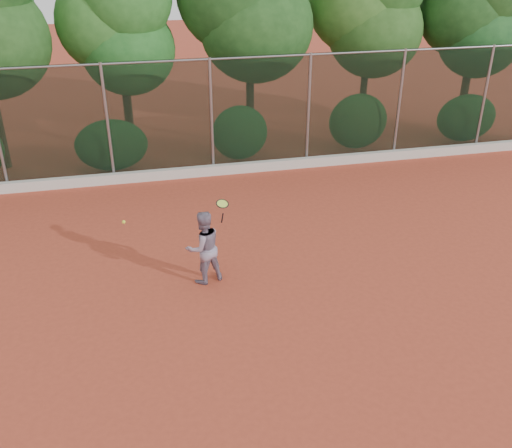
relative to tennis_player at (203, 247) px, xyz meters
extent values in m
plane|color=#B2422A|center=(1.12, -1.02, -0.82)|extent=(80.00, 80.00, 0.00)
cube|color=beige|center=(1.12, 5.80, -0.67)|extent=(24.00, 0.20, 0.30)
imported|color=gray|center=(0.00, 0.00, 0.00)|extent=(0.95, 0.83, 1.63)
cube|color=black|center=(1.12, 5.98, 0.93)|extent=(24.00, 0.01, 3.50)
cylinder|color=gray|center=(1.12, 5.98, 2.63)|extent=(24.00, 0.06, 0.06)
cylinder|color=gray|center=(-1.88, 5.98, 0.93)|extent=(0.09, 0.09, 3.50)
cylinder|color=gray|center=(1.12, 5.98, 0.93)|extent=(0.09, 0.09, 3.50)
cylinder|color=gray|center=(4.12, 5.98, 0.93)|extent=(0.09, 0.09, 3.50)
cylinder|color=gray|center=(7.12, 5.98, 0.93)|extent=(0.09, 0.09, 3.50)
cylinder|color=gray|center=(10.12, 5.98, 0.93)|extent=(0.09, 0.09, 3.50)
cylinder|color=#482C1B|center=(-1.28, 8.28, 0.38)|extent=(0.28, 0.28, 2.40)
ellipsoid|color=#1F5C1F|center=(-1.08, 8.18, 2.58)|extent=(2.90, 2.40, 2.80)
ellipsoid|color=#296322|center=(-1.58, 8.48, 3.38)|extent=(3.20, 2.70, 3.10)
cylinder|color=#3C2517|center=(2.72, 7.98, 0.68)|extent=(0.26, 0.26, 3.00)
ellipsoid|color=#2E6426|center=(2.92, 7.88, 3.18)|extent=(3.60, 3.00, 3.50)
cylinder|color=#3B2916|center=(6.82, 8.18, 0.53)|extent=(0.24, 0.24, 2.70)
ellipsoid|color=#254F1B|center=(7.02, 8.08, 2.88)|extent=(3.20, 2.70, 3.10)
ellipsoid|color=#2E6121|center=(6.52, 8.38, 3.78)|extent=(3.50, 2.90, 3.40)
cylinder|color=#452A1A|center=(10.52, 7.78, 0.43)|extent=(0.28, 0.28, 2.50)
ellipsoid|color=#296C2A|center=(10.72, 7.68, 2.68)|extent=(3.00, 2.50, 2.90)
ellipsoid|color=#295E23|center=(10.22, 7.98, 3.48)|extent=(3.30, 2.80, 3.20)
ellipsoid|color=#2A6A28|center=(-1.88, 6.78, 0.03)|extent=(2.20, 1.16, 1.60)
ellipsoid|color=#2D772D|center=(2.12, 6.78, 0.13)|extent=(1.80, 1.04, 1.76)
ellipsoid|color=#37732C|center=(6.12, 6.78, 0.23)|extent=(2.00, 1.10, 1.84)
ellipsoid|color=#2D702A|center=(10.12, 6.78, 0.08)|extent=(2.16, 1.12, 1.64)
cylinder|color=black|center=(0.40, -0.12, 0.71)|extent=(0.05, 0.12, 0.26)
torus|color=black|center=(0.40, -0.18, 1.06)|extent=(0.31, 0.30, 0.11)
cylinder|color=#C8E643|center=(0.40, -0.18, 1.06)|extent=(0.26, 0.25, 0.08)
sphere|color=#E7F237|center=(-1.55, -0.11, 0.83)|extent=(0.07, 0.07, 0.07)
camera|label=1|loc=(-1.20, -10.33, 5.95)|focal=40.00mm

